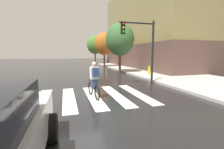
% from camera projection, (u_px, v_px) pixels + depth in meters
% --- Properties ---
extents(ground_plane, '(120.00, 120.00, 0.00)m').
position_uv_depth(ground_plane, '(78.00, 98.00, 7.47)').
color(ground_plane, black).
extents(sidewalk, '(6.50, 50.00, 0.15)m').
position_uv_depth(sidewalk, '(222.00, 86.00, 9.92)').
color(sidewalk, '#B2AFA8').
rests_on(sidewalk, ground).
extents(crosswalk_stripes, '(6.21, 4.19, 0.01)m').
position_uv_depth(crosswalk_stripes, '(81.00, 97.00, 7.51)').
color(crosswalk_stripes, silver).
rests_on(crosswalk_stripes, ground).
extents(cyclist, '(0.39, 1.70, 1.69)m').
position_uv_depth(cyclist, '(94.00, 80.00, 7.32)').
color(cyclist, black).
rests_on(cyclist, ground).
extents(traffic_light_near, '(2.47, 0.28, 4.20)m').
position_uv_depth(traffic_light_near, '(142.00, 41.00, 10.51)').
color(traffic_light_near, black).
rests_on(traffic_light_near, ground).
extents(fire_hydrant, '(0.33, 0.22, 0.78)m').
position_uv_depth(fire_hydrant, '(149.00, 70.00, 14.63)').
color(fire_hydrant, gold).
rests_on(fire_hydrant, sidewalk).
extents(street_tree_near, '(2.90, 2.90, 5.16)m').
position_uv_depth(street_tree_near, '(120.00, 39.00, 16.33)').
color(street_tree_near, '#4C3823').
rests_on(street_tree_near, ground).
extents(street_tree_mid, '(2.89, 2.89, 5.14)m').
position_uv_depth(street_tree_mid, '(104.00, 44.00, 23.79)').
color(street_tree_mid, '#4C3823').
rests_on(street_tree_mid, ground).
extents(street_tree_far, '(3.07, 3.07, 5.46)m').
position_uv_depth(street_tree_far, '(95.00, 45.00, 30.44)').
color(street_tree_far, '#4C3823').
rests_on(street_tree_far, ground).
extents(corner_building, '(16.34, 21.58, 11.99)m').
position_uv_depth(corner_building, '(174.00, 29.00, 25.27)').
color(corner_building, brown).
rests_on(corner_building, ground).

